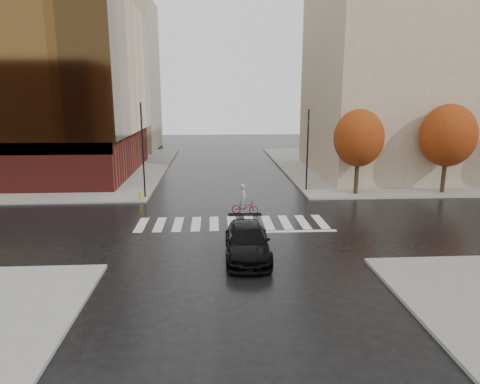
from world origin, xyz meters
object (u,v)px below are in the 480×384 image
(fire_hydrant, at_px, (141,194))
(sedan, at_px, (247,241))
(cyclist, at_px, (244,204))
(traffic_light_nw, at_px, (143,145))
(traffic_light_ne, at_px, (308,146))

(fire_hydrant, bearing_deg, sedan, -58.72)
(cyclist, height_order, traffic_light_nw, traffic_light_nw)
(fire_hydrant, bearing_deg, traffic_light_ne, 10.95)
(cyclist, distance_m, traffic_light_ne, 9.05)
(sedan, relative_size, traffic_light_ne, 0.82)
(cyclist, bearing_deg, traffic_light_ne, -26.55)
(traffic_light_nw, xyz_separation_m, traffic_light_ne, (12.72, 1.75, -0.38))
(traffic_light_ne, xyz_separation_m, fire_hydrant, (-12.92, -2.50, -3.22))
(sedan, distance_m, fire_hydrant, 13.48)
(fire_hydrant, bearing_deg, cyclist, -28.37)
(sedan, distance_m, cyclist, 7.53)
(traffic_light_ne, bearing_deg, sedan, 56.91)
(cyclist, xyz_separation_m, traffic_light_ne, (5.52, 6.50, 3.04))
(sedan, height_order, fire_hydrant, sedan)
(cyclist, distance_m, traffic_light_nw, 9.29)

